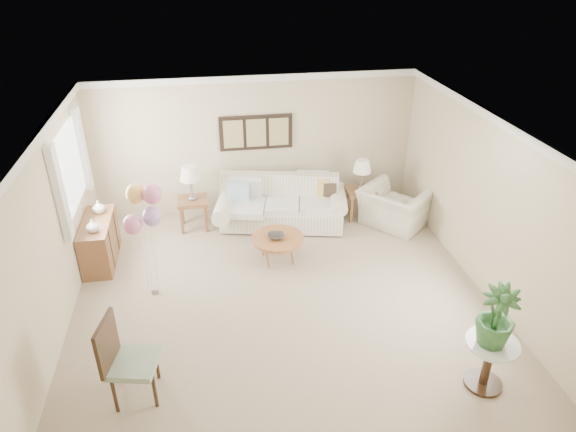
% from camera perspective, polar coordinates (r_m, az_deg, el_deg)
% --- Properties ---
extents(ground_plane, '(6.00, 6.00, 0.00)m').
position_cam_1_polar(ground_plane, '(7.70, -0.65, -9.12)').
color(ground_plane, tan).
extents(room_shell, '(6.04, 6.04, 2.60)m').
position_cam_1_polar(room_shell, '(6.90, -1.75, 2.02)').
color(room_shell, beige).
rests_on(room_shell, ground).
extents(wall_art_triptych, '(1.35, 0.06, 0.65)m').
position_cam_1_polar(wall_art_triptych, '(9.57, -3.57, 9.24)').
color(wall_art_triptych, black).
rests_on(wall_art_triptych, ground).
extents(sofa, '(2.61, 1.36, 0.90)m').
position_cam_1_polar(sofa, '(9.44, -0.68, 1.09)').
color(sofa, beige).
rests_on(sofa, ground).
extents(end_table_left, '(0.53, 0.49, 0.58)m').
position_cam_1_polar(end_table_left, '(9.38, -10.52, 1.33)').
color(end_table_left, brown).
rests_on(end_table_left, ground).
extents(end_table_right, '(0.53, 0.48, 0.58)m').
position_cam_1_polar(end_table_right, '(9.71, 8.03, 2.46)').
color(end_table_right, brown).
rests_on(end_table_right, ground).
extents(lamp_left, '(0.36, 0.36, 0.64)m').
position_cam_1_polar(lamp_left, '(9.14, -10.84, 4.58)').
color(lamp_left, gray).
rests_on(lamp_left, end_table_left).
extents(lamp_right, '(0.33, 0.33, 0.59)m').
position_cam_1_polar(lamp_right, '(9.49, 8.25, 5.41)').
color(lamp_right, gray).
rests_on(lamp_right, end_table_right).
extents(coffee_table, '(0.86, 0.86, 0.43)m').
position_cam_1_polar(coffee_table, '(8.33, -1.15, -2.58)').
color(coffee_table, '#996528').
rests_on(coffee_table, ground).
extents(decor_bowl, '(0.30, 0.30, 0.07)m').
position_cam_1_polar(decor_bowl, '(8.27, -1.36, -2.29)').
color(decor_bowl, '#302B26').
rests_on(decor_bowl, coffee_table).
extents(armchair, '(1.47, 1.48, 0.73)m').
position_cam_1_polar(armchair, '(9.57, 11.66, 0.94)').
color(armchair, beige).
rests_on(armchair, ground).
extents(side_table, '(0.61, 0.61, 0.66)m').
position_cam_1_polar(side_table, '(6.54, 21.55, -13.97)').
color(side_table, silver).
rests_on(side_table, ground).
extents(potted_plant, '(0.53, 0.53, 0.76)m').
position_cam_1_polar(potted_plant, '(6.18, 22.18, -10.32)').
color(potted_plant, '#1F4C22').
rests_on(potted_plant, side_table).
extents(accent_chair, '(0.65, 0.65, 1.11)m').
position_cam_1_polar(accent_chair, '(6.21, -17.69, -14.78)').
color(accent_chair, gray).
rests_on(accent_chair, ground).
extents(credenza, '(0.46, 1.20, 0.74)m').
position_cam_1_polar(credenza, '(8.87, -20.21, -2.67)').
color(credenza, brown).
rests_on(credenza, ground).
extents(vase_white, '(0.25, 0.25, 0.21)m').
position_cam_1_polar(vase_white, '(8.36, -20.92, -1.01)').
color(vase_white, silver).
rests_on(vase_white, credenza).
extents(vase_sage, '(0.23, 0.23, 0.21)m').
position_cam_1_polar(vase_sage, '(8.90, -20.32, 0.96)').
color(vase_sage, silver).
rests_on(vase_sage, credenza).
extents(balloon_cluster, '(0.56, 0.44, 1.77)m').
position_cam_1_polar(balloon_cluster, '(7.34, -15.79, 0.87)').
color(balloon_cluster, gray).
rests_on(balloon_cluster, ground).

